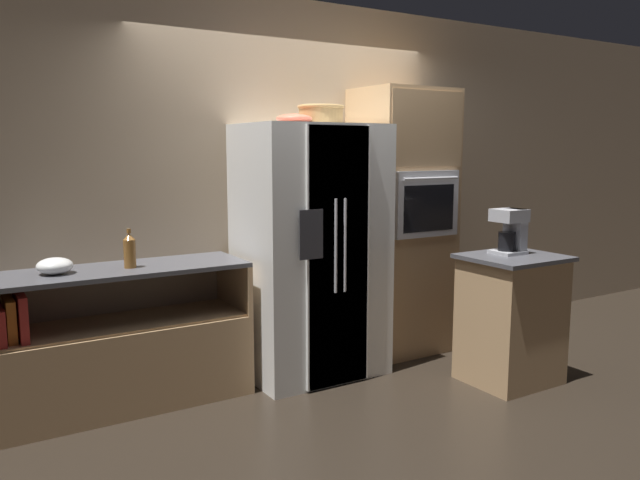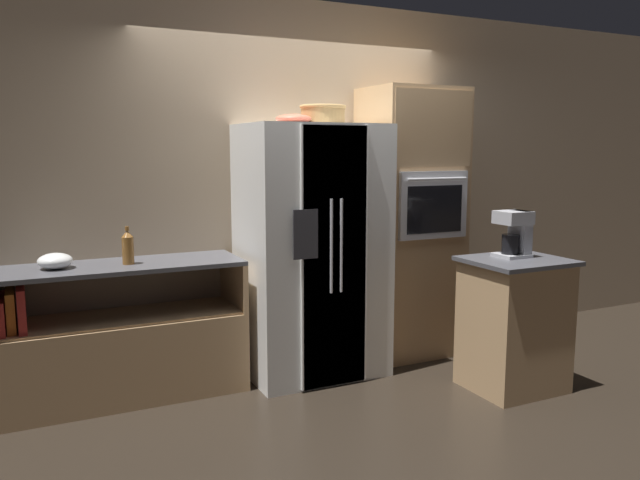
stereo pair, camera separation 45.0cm
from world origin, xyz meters
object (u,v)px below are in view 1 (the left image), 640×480
object	(u,v)px
wall_oven	(402,222)
fruit_bowl	(294,119)
mixing_bowl	(55,266)
coffee_maker	(511,229)
wicker_basket	(321,114)
bottle_tall	(130,250)
refrigerator	(311,251)

from	to	relation	value
wall_oven	fruit_bowl	world-z (taller)	wall_oven
mixing_bowl	coffee_maker	world-z (taller)	coffee_maker
wicker_basket	fruit_bowl	size ratio (longest dim) A/B	1.34
wicker_basket	fruit_bowl	distance (m)	0.27
fruit_bowl	bottle_tall	size ratio (longest dim) A/B	1.01
mixing_bowl	refrigerator	bearing A→B (deg)	-3.50
wall_oven	bottle_tall	distance (m)	2.22
wall_oven	coffee_maker	bearing A→B (deg)	-74.88
coffee_maker	wicker_basket	bearing A→B (deg)	140.64
refrigerator	coffee_maker	size ratio (longest dim) A/B	5.73
wicker_basket	fruit_bowl	bearing A→B (deg)	-165.20
mixing_bowl	bottle_tall	bearing A→B (deg)	-4.56
fruit_bowl	bottle_tall	bearing A→B (deg)	174.48
refrigerator	mixing_bowl	bearing A→B (deg)	176.50
wall_oven	wicker_basket	bearing A→B (deg)	-176.49
fruit_bowl	wicker_basket	bearing A→B (deg)	14.80
bottle_tall	mixing_bowl	distance (m)	0.45
wicker_basket	mixing_bowl	size ratio (longest dim) A/B	1.60
refrigerator	bottle_tall	bearing A→B (deg)	176.86
fruit_bowl	mixing_bowl	xyz separation A→B (m)	(-1.59, 0.15, -0.91)
fruit_bowl	coffee_maker	size ratio (longest dim) A/B	0.79
wicker_basket	coffee_maker	size ratio (longest dim) A/B	1.06
refrigerator	wall_oven	distance (m)	0.93
bottle_tall	wall_oven	bearing A→B (deg)	0.22
wall_oven	mixing_bowl	size ratio (longest dim) A/B	10.07
bottle_tall	coffee_maker	world-z (taller)	coffee_maker
wicker_basket	bottle_tall	size ratio (longest dim) A/B	1.35
refrigerator	bottle_tall	world-z (taller)	refrigerator
fruit_bowl	bottle_tall	world-z (taller)	fruit_bowl
refrigerator	wicker_basket	xyz separation A→B (m)	(0.10, 0.03, 1.00)
wall_oven	wicker_basket	world-z (taller)	wall_oven
wicker_basket	coffee_maker	bearing A→B (deg)	-39.36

